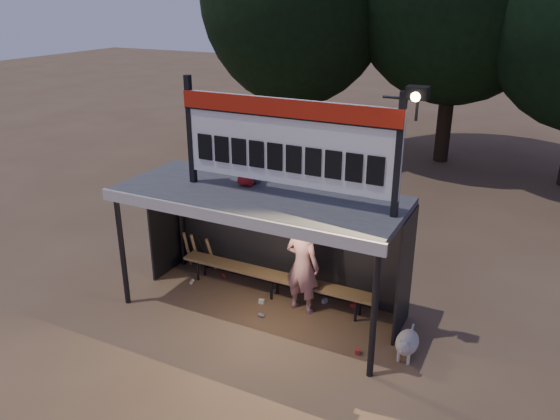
{
  "coord_description": "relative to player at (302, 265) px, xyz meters",
  "views": [
    {
      "loc": [
        4.24,
        -7.69,
        5.49
      ],
      "look_at": [
        0.2,
        0.4,
        1.9
      ],
      "focal_mm": 35.0,
      "sensor_mm": 36.0,
      "label": 1
    }
  ],
  "objects": [
    {
      "name": "child_b",
      "position": [
        -1.06,
        -0.1,
        1.84
      ],
      "size": [
        0.44,
        0.29,
        0.88
      ],
      "primitive_type": "imported",
      "rotation": [
        0.0,
        0.0,
        3.16
      ],
      "color": "#A4191D",
      "rests_on": "dugout_shelter"
    },
    {
      "name": "ground",
      "position": [
        -0.67,
        -0.36,
        -0.92
      ],
      "size": [
        80.0,
        80.0,
        0.0
      ],
      "primitive_type": "plane",
      "color": "brown",
      "rests_on": "ground"
    },
    {
      "name": "bats",
      "position": [
        -2.59,
        0.46,
        -0.49
      ],
      "size": [
        0.67,
        0.35,
        0.84
      ],
      "color": "olive",
      "rests_on": "ground"
    },
    {
      "name": "player",
      "position": [
        0.0,
        0.0,
        0.0
      ],
      "size": [
        0.72,
        0.51,
        1.84
      ],
      "primitive_type": "imported",
      "rotation": [
        0.0,
        0.0,
        3.03
      ],
      "color": "silver",
      "rests_on": "ground"
    },
    {
      "name": "bench",
      "position": [
        -0.67,
        0.19,
        -0.49
      ],
      "size": [
        4.0,
        0.35,
        0.48
      ],
      "color": "olive",
      "rests_on": "ground"
    },
    {
      "name": "litter",
      "position": [
        -0.45,
        -0.0,
        -0.88
      ],
      "size": [
        3.88,
        1.41,
        0.08
      ],
      "color": "red",
      "rests_on": "ground"
    },
    {
      "name": "child_a",
      "position": [
        -1.14,
        0.05,
        1.91
      ],
      "size": [
        0.6,
        0.55,
        1.02
      ],
      "primitive_type": "imported",
      "rotation": [
        0.0,
        0.0,
        3.53
      ],
      "color": "slate",
      "rests_on": "dugout_shelter"
    },
    {
      "name": "dog",
      "position": [
        2.11,
        -0.58,
        -0.64
      ],
      "size": [
        0.36,
        0.81,
        0.49
      ],
      "color": "beige",
      "rests_on": "ground"
    },
    {
      "name": "scoreboard_assembly",
      "position": [
        -0.11,
        -0.37,
        2.41
      ],
      "size": [
        4.1,
        0.27,
        1.99
      ],
      "color": "black",
      "rests_on": "dugout_shelter"
    },
    {
      "name": "dugout_shelter",
      "position": [
        -0.67,
        -0.12,
        0.93
      ],
      "size": [
        5.1,
        2.08,
        2.32
      ],
      "color": "#414244",
      "rests_on": "ground"
    }
  ]
}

